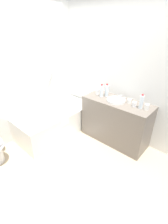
% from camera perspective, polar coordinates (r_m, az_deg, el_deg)
% --- Properties ---
extents(ground_plane, '(3.80, 3.80, 0.00)m').
position_cam_1_polar(ground_plane, '(2.90, -7.96, -17.31)').
color(ground_plane, tan).
extents(wall_back_tiled, '(3.20, 0.10, 2.55)m').
position_cam_1_polar(wall_back_tiled, '(3.22, -24.41, 11.69)').
color(wall_back_tiled, silver).
rests_on(wall_back_tiled, ground_plane).
extents(wall_right_mirror, '(0.10, 2.77, 2.55)m').
position_cam_1_polar(wall_right_mirror, '(3.24, 10.70, 13.78)').
color(wall_right_mirror, silver).
rests_on(wall_right_mirror, ground_plane).
extents(bathtub, '(1.66, 0.80, 1.29)m').
position_cam_1_polar(bathtub, '(3.48, -10.20, -3.06)').
color(bathtub, white).
rests_on(bathtub, ground_plane).
extents(vanity_counter, '(0.53, 1.30, 0.87)m').
position_cam_1_polar(vanity_counter, '(3.16, 11.29, -3.31)').
color(vanity_counter, '#6B6056').
rests_on(vanity_counter, ground_plane).
extents(sink_basin, '(0.33, 0.33, 0.04)m').
position_cam_1_polar(sink_basin, '(2.93, 11.57, 4.16)').
color(sink_basin, white).
rests_on(sink_basin, vanity_counter).
extents(sink_faucet, '(0.10, 0.15, 0.07)m').
position_cam_1_polar(sink_faucet, '(3.09, 13.48, 5.38)').
color(sink_faucet, '#B2B2B7').
rests_on(sink_faucet, vanity_counter).
extents(water_bottle_0, '(0.07, 0.07, 0.25)m').
position_cam_1_polar(water_bottle_0, '(3.11, 8.27, 7.75)').
color(water_bottle_0, silver).
rests_on(water_bottle_0, vanity_counter).
extents(water_bottle_1, '(0.07, 0.07, 0.25)m').
position_cam_1_polar(water_bottle_1, '(3.07, 6.37, 7.63)').
color(water_bottle_1, silver).
rests_on(water_bottle_1, vanity_counter).
extents(water_bottle_2, '(0.06, 0.06, 0.25)m').
position_cam_1_polar(water_bottle_2, '(2.74, 20.13, 3.48)').
color(water_bottle_2, silver).
rests_on(water_bottle_2, vanity_counter).
extents(drinking_glass_0, '(0.08, 0.08, 0.10)m').
position_cam_1_polar(drinking_glass_0, '(3.21, 4.83, 7.34)').
color(drinking_glass_0, white).
rests_on(drinking_glass_0, vanity_counter).
extents(drinking_glass_1, '(0.07, 0.07, 0.09)m').
position_cam_1_polar(drinking_glass_1, '(2.80, 17.76, 2.71)').
color(drinking_glass_1, white).
rests_on(drinking_glass_1, vanity_counter).
extents(drinking_glass_2, '(0.06, 0.06, 0.08)m').
position_cam_1_polar(drinking_glass_2, '(2.92, 16.11, 3.87)').
color(drinking_glass_2, white).
rests_on(drinking_glass_2, vanity_counter).
extents(drinking_glass_3, '(0.07, 0.07, 0.10)m').
position_cam_1_polar(drinking_glass_3, '(2.76, 21.83, 1.71)').
color(drinking_glass_3, white).
rests_on(drinking_glass_3, vanity_counter).
extents(bath_mat, '(0.67, 0.35, 0.01)m').
position_cam_1_polar(bath_mat, '(3.19, -4.24, -11.92)').
color(bath_mat, white).
rests_on(bath_mat, ground_plane).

